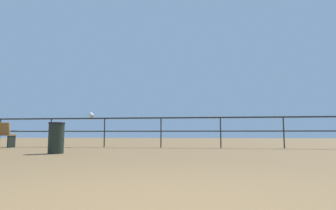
# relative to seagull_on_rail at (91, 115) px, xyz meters

# --- Properties ---
(pier_railing) EXTENTS (23.24, 0.05, 1.08)m
(pier_railing) POSITION_rel_seagull_on_rail_xyz_m (3.69, -0.02, -0.38)
(pier_railing) COLOR #282720
(pier_railing) RESTS_ON ground_plane
(seagull_on_rail) EXTENTS (0.32, 0.40, 0.22)m
(seagull_on_rail) POSITION_rel_seagull_on_rail_xyz_m (0.00, 0.00, 0.00)
(seagull_on_rail) COLOR silver
(seagull_on_rail) RESTS_ON pier_railing
(trash_bin) EXTENTS (0.40, 0.40, 0.78)m
(trash_bin) POSITION_rel_seagull_on_rail_xyz_m (0.50, -3.32, -0.79)
(trash_bin) COLOR black
(trash_bin) RESTS_ON ground_plane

